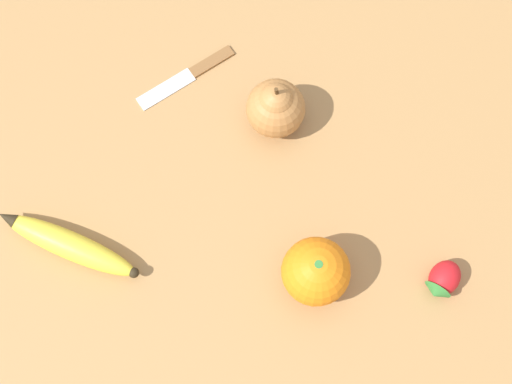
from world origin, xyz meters
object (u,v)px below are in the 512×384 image
banana (68,245)px  paring_knife (190,75)px  pear (276,107)px  strawberry (443,280)px  orange (316,272)px

banana → paring_knife: 0.29m
pear → strawberry: pear is taller
paring_knife → strawberry: bearing=-166.1°
orange → paring_knife: 0.34m
banana → strawberry: bearing=-162.5°
orange → paring_knife: (-0.33, -0.04, -0.04)m
orange → strawberry: size_ratio=1.36×
banana → strawberry: 0.48m
orange → paring_knife: size_ratio=0.56×
banana → pear: size_ratio=1.63×
strawberry → paring_knife: (-0.40, -0.19, -0.02)m
pear → strawberry: bearing=19.7°
banana → orange: size_ratio=1.86×
banana → strawberry: strawberry is taller
strawberry → paring_knife: size_ratio=0.41×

